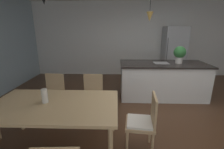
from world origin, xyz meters
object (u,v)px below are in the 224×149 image
dining_table (55,108)px  chair_far_right (93,95)px  vase_on_dining_table (45,96)px  chair_far_left (53,95)px  kitchen_island (162,80)px  chair_kitchen_end (144,121)px  refrigerator (173,53)px  potted_plant_on_island (180,53)px

dining_table → chair_far_right: bearing=65.7°
dining_table → vase_on_dining_table: vase_on_dining_table is taller
chair_far_left → kitchen_island: 2.68m
chair_kitchen_end → dining_table: bearing=179.8°
refrigerator → kitchen_island: bearing=-115.6°
kitchen_island → refrigerator: bearing=64.4°
chair_far_left → potted_plant_on_island: bearing=21.2°
kitchen_island → vase_on_dining_table: (-2.19, -1.94, 0.37)m
chair_far_left → vase_on_dining_table: 0.96m
refrigerator → chair_kitchen_end: bearing=-113.6°
chair_kitchen_end → refrigerator: 4.09m
chair_far_right → refrigerator: bearing=48.8°
refrigerator → potted_plant_on_island: 1.82m
chair_far_right → kitchen_island: bearing=33.5°
chair_far_right → refrigerator: refrigerator is taller
dining_table → kitchen_island: size_ratio=0.82×
potted_plant_on_island → vase_on_dining_table: 3.23m
dining_table → chair_far_right: size_ratio=2.04×
dining_table → chair_far_right: chair_far_right is taller
dining_table → chair_far_left: chair_far_left is taller
chair_far_right → refrigerator: (2.49, 2.84, 0.44)m
refrigerator → potted_plant_on_island: size_ratio=4.27×
chair_kitchen_end → kitchen_island: bearing=68.2°
chair_far_left → chair_kitchen_end: same height
kitchen_island → chair_kitchen_end: bearing=-111.8°
dining_table → potted_plant_on_island: size_ratio=4.15×
chair_far_left → refrigerator: bearing=40.9°
chair_far_right → chair_kitchen_end: size_ratio=1.00×
chair_far_left → chair_kitchen_end: bearing=-28.3°
potted_plant_on_island → vase_on_dining_table: bearing=-142.8°
vase_on_dining_table → dining_table: bearing=-12.4°
dining_table → kitchen_island: bearing=43.9°
chair_far_right → chair_kitchen_end: bearing=-46.0°
chair_kitchen_end → potted_plant_on_island: potted_plant_on_island is taller
chair_far_left → chair_far_right: same height
kitchen_island → refrigerator: size_ratio=1.19×
chair_far_right → kitchen_island: (1.65, 1.09, -0.01)m
dining_table → chair_far_left: bearing=114.1°
chair_far_left → chair_far_right: bearing=0.0°
chair_kitchen_end → refrigerator: refrigerator is taller
chair_kitchen_end → kitchen_island: 2.13m
chair_kitchen_end → kitchen_island: size_ratio=0.40×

